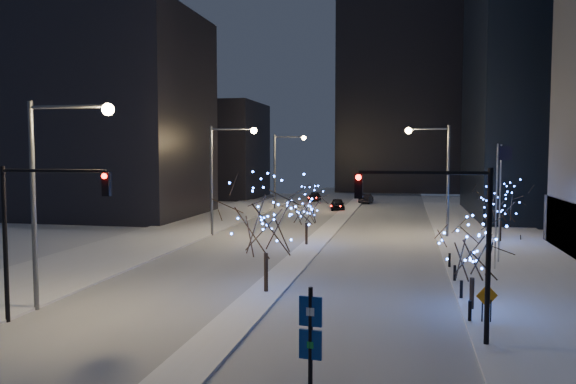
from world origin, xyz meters
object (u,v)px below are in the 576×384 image
(car_far, at_px, (314,197))
(holiday_tree_median_near, at_px, (266,218))
(wayfinding_sign, at_px, (310,337))
(construction_sign, at_px, (487,299))
(car_mid, at_px, (366,199))
(holiday_tree_plaza_near, at_px, (473,249))
(holiday_tree_median_far, at_px, (307,206))
(street_lamp_east, at_px, (438,165))
(street_lamp_w_far, at_px, (282,161))
(traffic_signal_west, at_px, (35,217))
(street_lamp_w_mid, at_px, (223,165))
(street_lamp_w_near, at_px, (52,176))
(car_near, at_px, (338,204))
(holiday_tree_plaza_far, at_px, (501,203))
(traffic_signal_east, at_px, (447,225))

(car_far, distance_m, holiday_tree_median_near, 58.39)
(wayfinding_sign, relative_size, construction_sign, 2.25)
(car_mid, xyz_separation_m, holiday_tree_plaza_near, (9.00, -57.02, 2.29))
(car_far, distance_m, holiday_tree_median_far, 42.73)
(car_far, height_order, holiday_tree_median_near, holiday_tree_median_near)
(street_lamp_east, bearing_deg, holiday_tree_median_near, -113.79)
(car_mid, bearing_deg, street_lamp_east, 111.36)
(car_mid, relative_size, holiday_tree_median_near, 0.69)
(street_lamp_w_far, distance_m, traffic_signal_west, 52.04)
(construction_sign, bearing_deg, car_far, 86.78)
(street_lamp_w_far, bearing_deg, holiday_tree_plaza_near, -67.07)
(street_lamp_w_mid, bearing_deg, street_lamp_w_near, -90.00)
(car_near, relative_size, holiday_tree_plaza_far, 0.84)
(traffic_signal_west, xyz_separation_m, car_far, (1.75, 65.19, -4.11))
(traffic_signal_west, relative_size, traffic_signal_east, 1.00)
(car_near, xyz_separation_m, holiday_tree_plaza_far, (16.66, -24.32, 2.65))
(car_mid, bearing_deg, street_lamp_w_mid, 80.68)
(holiday_tree_median_near, relative_size, holiday_tree_plaza_near, 1.40)
(street_lamp_w_mid, distance_m, traffic_signal_east, 31.60)
(street_lamp_w_mid, height_order, street_lamp_w_far, same)
(traffic_signal_east, bearing_deg, street_lamp_east, 87.74)
(holiday_tree_plaza_near, bearing_deg, street_lamp_w_far, 112.93)
(street_lamp_w_mid, bearing_deg, holiday_tree_plaza_near, -47.13)
(street_lamp_east, xyz_separation_m, car_far, (-16.77, 35.19, -5.80))
(street_lamp_w_far, xyz_separation_m, traffic_signal_west, (0.50, -52.00, -1.74))
(street_lamp_w_far, relative_size, car_far, 2.23)
(traffic_signal_east, distance_m, car_near, 52.51)
(holiday_tree_median_far, relative_size, construction_sign, 2.85)
(holiday_tree_plaza_far, xyz_separation_m, construction_sign, (-4.26, -23.98, -2.25))
(car_near, distance_m, car_far, 13.89)
(car_near, bearing_deg, street_lamp_east, -71.52)
(street_lamp_w_near, xyz_separation_m, street_lamp_w_mid, (0.00, 25.00, 0.00))
(street_lamp_w_mid, bearing_deg, car_far, 86.63)
(street_lamp_w_near, bearing_deg, traffic_signal_west, -76.04)
(car_mid, xyz_separation_m, holiday_tree_median_far, (-2.00, -40.10, 2.53))
(traffic_signal_west, bearing_deg, car_far, 88.46)
(car_mid, bearing_deg, holiday_tree_plaza_near, 105.78)
(street_lamp_w_near, bearing_deg, holiday_tree_median_near, 30.43)
(car_far, height_order, construction_sign, construction_sign)
(street_lamp_w_near, xyz_separation_m, traffic_signal_west, (0.50, -2.00, -1.74))
(street_lamp_w_near, bearing_deg, street_lamp_east, 55.81)
(holiday_tree_median_near, distance_m, holiday_tree_plaza_far, 25.62)
(street_lamp_w_mid, relative_size, car_mid, 2.31)
(car_near, relative_size, holiday_tree_median_far, 0.94)
(car_mid, distance_m, wayfinding_sign, 69.18)
(car_mid, bearing_deg, construction_sign, 105.85)
(traffic_signal_west, bearing_deg, construction_sign, 11.71)
(street_lamp_w_far, height_order, construction_sign, street_lamp_w_far)
(street_lamp_w_near, distance_m, car_near, 51.18)
(traffic_signal_east, height_order, holiday_tree_plaza_near, traffic_signal_east)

